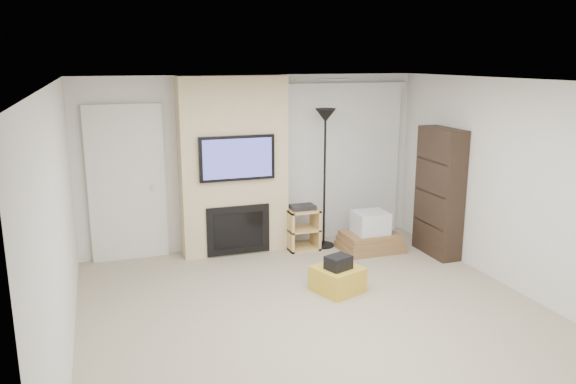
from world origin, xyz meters
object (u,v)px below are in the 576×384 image
object	(u,v)px
box_stack	(370,236)
bookshelf	(439,192)
ottoman	(337,279)
floor_lamp	(325,139)
av_stand	(302,226)

from	to	relation	value
box_stack	bookshelf	distance (m)	1.16
ottoman	box_stack	bearing A→B (deg)	49.21
floor_lamp	bookshelf	xyz separation A→B (m)	(1.40, -0.81, -0.70)
bookshelf	ottoman	bearing A→B (deg)	-157.55
ottoman	box_stack	distance (m)	1.61
ottoman	bookshelf	size ratio (longest dim) A/B	0.28
av_stand	bookshelf	distance (m)	2.00
av_stand	bookshelf	xyz separation A→B (m)	(1.74, -0.81, 0.55)
box_stack	floor_lamp	bearing A→B (deg)	146.97
av_stand	ottoman	bearing A→B (deg)	-95.02
box_stack	bookshelf	xyz separation A→B (m)	(0.83, -0.44, 0.68)
floor_lamp	box_stack	distance (m)	1.55
floor_lamp	bookshelf	distance (m)	1.77
ottoman	bookshelf	xyz separation A→B (m)	(1.88, 0.78, 0.75)
av_stand	floor_lamp	bearing A→B (deg)	0.10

